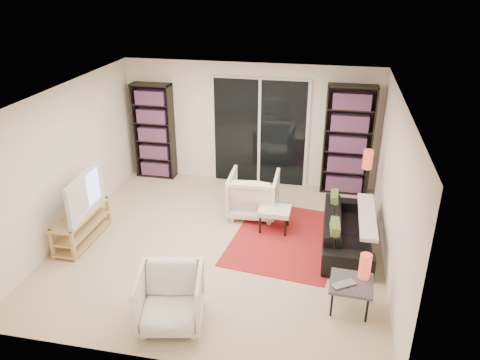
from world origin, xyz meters
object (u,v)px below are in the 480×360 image
(bookshelf_right, at_px, (348,141))
(side_table, at_px, (351,285))
(sofa, at_px, (347,230))
(armchair_front, at_px, (170,299))
(armchair_back, at_px, (253,194))
(floor_lamp, at_px, (367,167))
(bookshelf_left, at_px, (154,131))
(ottoman, at_px, (275,212))
(tv_stand, at_px, (82,226))

(bookshelf_right, bearing_deg, side_table, -88.58)
(sofa, xyz_separation_m, armchair_front, (-2.12, -2.23, 0.09))
(bookshelf_right, height_order, side_table, bookshelf_right)
(bookshelf_right, height_order, armchair_back, bookshelf_right)
(sofa, relative_size, armchair_back, 2.19)
(floor_lamp, bearing_deg, side_table, -95.20)
(bookshelf_left, bearing_deg, bookshelf_right, -0.00)
(armchair_front, bearing_deg, ottoman, 57.50)
(tv_stand, distance_m, ottoman, 3.11)
(tv_stand, bearing_deg, armchair_back, 29.20)
(armchair_back, relative_size, armchair_front, 1.08)
(bookshelf_left, distance_m, sofa, 4.44)
(ottoman, bearing_deg, bookshelf_left, 147.39)
(bookshelf_left, bearing_deg, armchair_front, -67.10)
(tv_stand, bearing_deg, sofa, 9.29)
(tv_stand, bearing_deg, bookshelf_right, 33.14)
(sofa, xyz_separation_m, armchair_back, (-1.62, 0.73, 0.12))
(bookshelf_left, relative_size, tv_stand, 1.57)
(bookshelf_left, relative_size, ottoman, 3.68)
(ottoman, bearing_deg, side_table, -55.48)
(bookshelf_left, xyz_separation_m, side_table, (3.94, -3.51, -0.62))
(bookshelf_right, relative_size, sofa, 1.12)
(armchair_back, bearing_deg, tv_stand, 27.74)
(tv_stand, bearing_deg, side_table, -11.31)
(bookshelf_right, relative_size, floor_lamp, 1.71)
(side_table, height_order, floor_lamp, floor_lamp)
(armchair_front, distance_m, ottoman, 2.65)
(bookshelf_left, xyz_separation_m, floor_lamp, (4.17, -0.91, -0.05))
(bookshelf_left, xyz_separation_m, sofa, (3.90, -1.99, -0.70))
(bookshelf_right, distance_m, floor_lamp, 0.98)
(bookshelf_right, height_order, sofa, bookshelf_right)
(floor_lamp, bearing_deg, tv_stand, -158.29)
(sofa, bearing_deg, bookshelf_right, 0.92)
(armchair_front, bearing_deg, bookshelf_right, 52.13)
(bookshelf_left, height_order, armchair_back, bookshelf_left)
(ottoman, distance_m, floor_lamp, 1.77)
(armchair_back, xyz_separation_m, ottoman, (0.44, -0.48, -0.05))
(bookshelf_left, height_order, bookshelf_right, bookshelf_right)
(bookshelf_left, distance_m, floor_lamp, 4.27)
(bookshelf_left, distance_m, side_table, 5.31)
(armchair_back, bearing_deg, side_table, 124.89)
(tv_stand, distance_m, armchair_back, 2.90)
(armchair_front, bearing_deg, bookshelf_left, 101.10)
(sofa, bearing_deg, tv_stand, 98.68)
(floor_lamp, bearing_deg, bookshelf_right, 109.45)
(sofa, bearing_deg, armchair_back, 65.04)
(ottoman, bearing_deg, armchair_back, 132.39)
(sofa, height_order, floor_lamp, floor_lamp)
(bookshelf_left, height_order, armchair_front, bookshelf_left)
(sofa, distance_m, armchair_back, 1.78)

